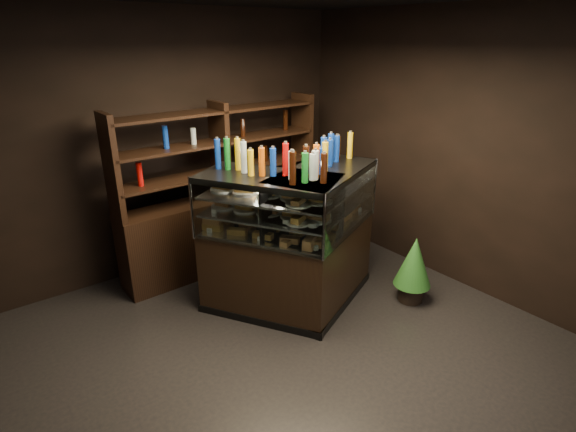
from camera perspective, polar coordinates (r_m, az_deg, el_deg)
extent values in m
plane|color=black|center=(4.10, 0.01, -18.88)|extent=(5.00, 5.00, 0.00)
cube|color=black|center=(5.43, -16.53, 8.51)|extent=(5.00, 0.02, 3.00)
cube|color=black|center=(5.17, 22.68, 7.07)|extent=(0.02, 5.00, 3.00)
cube|color=black|center=(4.81, 4.06, -6.04)|extent=(1.46, 1.12, 0.86)
cube|color=black|center=(5.00, 3.95, -9.97)|extent=(1.50, 1.15, 0.08)
cube|color=black|center=(4.43, 4.41, 5.49)|extent=(1.46, 1.12, 0.06)
cube|color=silver|center=(4.62, 4.21, -1.23)|extent=(1.39, 1.05, 0.02)
cube|color=silver|center=(4.54, 4.28, 1.10)|extent=(1.39, 1.05, 0.02)
cube|color=silver|center=(4.48, 4.34, 3.27)|extent=(1.39, 1.05, 0.02)
cube|color=white|center=(4.39, 8.29, 1.44)|extent=(1.21, 0.52, 0.60)
cylinder|color=silver|center=(4.98, 10.94, 3.74)|extent=(0.03, 0.03, 0.62)
cylinder|color=silver|center=(3.83, 4.58, -1.51)|extent=(0.03, 0.03, 0.62)
cube|color=black|center=(4.63, -2.33, -7.15)|extent=(1.24, 1.46, 0.86)
cube|color=black|center=(4.83, -2.25, -11.17)|extent=(1.27, 1.50, 0.08)
cube|color=black|center=(4.24, -2.53, 4.78)|extent=(1.24, 1.46, 0.06)
cube|color=silver|center=(4.44, -2.41, -2.20)|extent=(1.17, 1.39, 0.02)
cube|color=silver|center=(4.36, -2.45, 0.22)|extent=(1.17, 1.39, 0.02)
cube|color=silver|center=(4.29, -2.49, 2.46)|extent=(1.17, 1.39, 0.02)
cube|color=white|center=(4.04, -4.37, -0.24)|extent=(0.68, 1.12, 0.60)
cylinder|color=silver|center=(3.83, 4.58, -1.51)|extent=(0.03, 0.03, 0.62)
cylinder|color=silver|center=(4.35, -12.13, 0.98)|extent=(0.03, 0.03, 0.62)
cube|color=gold|center=(4.14, 1.38, -3.45)|extent=(0.20, 0.15, 0.06)
cube|color=gold|center=(4.36, 3.07, -2.10)|extent=(0.20, 0.15, 0.06)
cube|color=gold|center=(4.59, 4.59, -0.88)|extent=(0.20, 0.15, 0.06)
cube|color=gold|center=(4.82, 5.96, 0.23)|extent=(0.20, 0.15, 0.06)
cube|color=gold|center=(5.06, 7.21, 1.23)|extent=(0.20, 0.15, 0.06)
cylinder|color=white|center=(4.12, 1.34, -0.81)|extent=(0.24, 0.24, 0.02)
cube|color=gold|center=(4.11, 1.35, -0.37)|extent=(0.19, 0.14, 0.05)
cylinder|color=white|center=(4.33, 2.88, 0.30)|extent=(0.24, 0.24, 0.02)
cube|color=gold|center=(4.31, 2.89, 0.72)|extent=(0.19, 0.14, 0.05)
cylinder|color=white|center=(4.54, 4.28, 1.31)|extent=(0.24, 0.24, 0.02)
cube|color=gold|center=(4.53, 4.30, 1.72)|extent=(0.19, 0.14, 0.05)
cylinder|color=white|center=(4.75, 5.56, 2.23)|extent=(0.24, 0.24, 0.02)
cube|color=gold|center=(4.74, 5.57, 2.62)|extent=(0.19, 0.14, 0.05)
cylinder|color=white|center=(4.97, 6.73, 3.06)|extent=(0.24, 0.24, 0.02)
cube|color=gold|center=(4.96, 6.74, 3.44)|extent=(0.19, 0.14, 0.05)
cylinder|color=white|center=(4.06, 1.37, 1.55)|extent=(0.24, 0.24, 0.02)
cube|color=gold|center=(4.04, 1.37, 2.01)|extent=(0.19, 0.14, 0.05)
cylinder|color=white|center=(4.26, 2.93, 2.56)|extent=(0.24, 0.24, 0.02)
cube|color=gold|center=(4.25, 2.94, 3.00)|extent=(0.19, 0.14, 0.05)
cylinder|color=white|center=(4.48, 4.35, 3.48)|extent=(0.24, 0.24, 0.02)
cube|color=gold|center=(4.47, 4.36, 3.90)|extent=(0.19, 0.14, 0.05)
cylinder|color=white|center=(4.69, 5.64, 4.31)|extent=(0.24, 0.24, 0.02)
cube|color=gold|center=(4.68, 5.66, 4.71)|extent=(0.19, 0.14, 0.05)
cylinder|color=white|center=(4.91, 6.82, 5.06)|extent=(0.24, 0.24, 0.02)
cube|color=gold|center=(4.90, 6.84, 5.45)|extent=(0.19, 0.14, 0.05)
cube|color=gold|center=(4.63, -8.84, -0.90)|extent=(0.17, 0.20, 0.06)
cube|color=gold|center=(4.50, -5.80, -1.39)|extent=(0.17, 0.20, 0.06)
cube|color=gold|center=(4.39, -2.59, -1.91)|extent=(0.17, 0.20, 0.06)
cube|color=gold|center=(4.30, 0.77, -2.44)|extent=(0.17, 0.20, 0.06)
cube|color=gold|center=(4.22, 4.28, -2.99)|extent=(0.17, 0.20, 0.06)
cylinder|color=white|center=(4.56, -8.20, 1.25)|extent=(0.24, 0.24, 0.02)
cube|color=gold|center=(4.55, -8.22, 1.66)|extent=(0.16, 0.19, 0.05)
cylinder|color=white|center=(4.45, -5.39, 0.85)|extent=(0.24, 0.24, 0.02)
cube|color=gold|center=(4.44, -5.41, 1.27)|extent=(0.16, 0.19, 0.05)
cylinder|color=white|center=(4.35, -2.46, 0.43)|extent=(0.24, 0.24, 0.02)
cube|color=gold|center=(4.34, -2.46, 0.86)|extent=(0.16, 0.19, 0.05)
cylinder|color=white|center=(4.26, 0.61, -0.01)|extent=(0.24, 0.24, 0.02)
cube|color=gold|center=(4.25, 0.61, 0.42)|extent=(0.16, 0.19, 0.05)
cylinder|color=white|center=(4.19, 3.79, -0.47)|extent=(0.24, 0.24, 0.02)
cube|color=gold|center=(4.18, 3.81, -0.03)|extent=(0.16, 0.19, 0.05)
cylinder|color=white|center=(4.50, -8.32, 3.41)|extent=(0.24, 0.24, 0.02)
cube|color=gold|center=(4.49, -8.35, 3.83)|extent=(0.16, 0.19, 0.05)
cylinder|color=white|center=(4.39, -5.48, 3.06)|extent=(0.24, 0.24, 0.02)
cube|color=gold|center=(4.38, -5.49, 3.49)|extent=(0.16, 0.19, 0.05)
cylinder|color=white|center=(4.29, -2.50, 2.68)|extent=(0.24, 0.24, 0.02)
cube|color=gold|center=(4.28, -2.50, 3.12)|extent=(0.16, 0.19, 0.05)
cylinder|color=white|center=(4.20, 0.62, 2.28)|extent=(0.24, 0.24, 0.02)
cube|color=gold|center=(4.19, 0.62, 2.73)|extent=(0.16, 0.19, 0.05)
cylinder|color=white|center=(4.12, 3.86, 1.86)|extent=(0.24, 0.24, 0.02)
cube|color=gold|center=(4.11, 3.87, 2.31)|extent=(0.16, 0.19, 0.05)
cylinder|color=#0F38B2|center=(3.91, 1.05, 5.91)|extent=(0.06, 0.06, 0.28)
cylinder|color=silver|center=(3.87, 1.06, 8.05)|extent=(0.03, 0.03, 0.02)
cylinder|color=yellow|center=(3.99, 1.73, 6.26)|extent=(0.06, 0.06, 0.28)
cylinder|color=silver|center=(3.95, 1.75, 8.35)|extent=(0.03, 0.03, 0.02)
cylinder|color=#D8590A|center=(4.08, 2.38, 6.58)|extent=(0.06, 0.06, 0.28)
cylinder|color=silver|center=(4.04, 2.42, 8.63)|extent=(0.03, 0.03, 0.02)
cylinder|color=black|center=(4.16, 3.01, 6.90)|extent=(0.06, 0.06, 0.28)
cylinder|color=silver|center=(4.13, 3.05, 8.91)|extent=(0.03, 0.03, 0.02)
cylinder|color=silver|center=(4.25, 3.61, 7.20)|extent=(0.06, 0.06, 0.28)
cylinder|color=silver|center=(4.22, 3.66, 9.17)|extent=(0.03, 0.03, 0.02)
cylinder|color=#B20C0A|center=(4.34, 4.19, 7.48)|extent=(0.06, 0.06, 0.28)
cylinder|color=silver|center=(4.30, 4.25, 9.42)|extent=(0.03, 0.03, 0.02)
cylinder|color=#147223|center=(4.43, 4.75, 7.76)|extent=(0.06, 0.06, 0.28)
cylinder|color=silver|center=(4.39, 4.81, 9.66)|extent=(0.03, 0.03, 0.02)
cylinder|color=#0F38B2|center=(4.52, 5.28, 8.02)|extent=(0.06, 0.06, 0.28)
cylinder|color=silver|center=(4.48, 5.35, 9.88)|extent=(0.03, 0.03, 0.02)
cylinder|color=yellow|center=(4.60, 5.80, 8.28)|extent=(0.06, 0.06, 0.28)
cylinder|color=silver|center=(4.57, 5.87, 10.10)|extent=(0.03, 0.03, 0.02)
cylinder|color=#D8590A|center=(4.69, 6.30, 8.52)|extent=(0.06, 0.06, 0.28)
cylinder|color=silver|center=(4.66, 6.37, 10.31)|extent=(0.03, 0.03, 0.02)
cylinder|color=black|center=(4.78, 6.77, 8.75)|extent=(0.06, 0.06, 0.28)
cylinder|color=silver|center=(4.75, 6.86, 10.51)|extent=(0.03, 0.03, 0.02)
cylinder|color=silver|center=(4.87, 7.24, 8.97)|extent=(0.06, 0.06, 0.28)
cylinder|color=silver|center=(4.84, 7.32, 10.70)|extent=(0.03, 0.03, 0.02)
cylinder|color=#0F38B2|center=(4.43, -9.15, 7.58)|extent=(0.06, 0.06, 0.28)
cylinder|color=silver|center=(4.40, -9.27, 9.47)|extent=(0.03, 0.03, 0.02)
cylinder|color=yellow|center=(4.39, -8.01, 7.48)|extent=(0.06, 0.06, 0.28)
cylinder|color=silver|center=(4.35, -8.11, 9.40)|extent=(0.03, 0.03, 0.02)
cylinder|color=#D8590A|center=(4.34, -6.84, 7.39)|extent=(0.06, 0.06, 0.28)
cylinder|color=silver|center=(4.30, -6.93, 9.32)|extent=(0.03, 0.03, 0.02)
cylinder|color=black|center=(4.29, -5.65, 7.28)|extent=(0.06, 0.06, 0.28)
cylinder|color=silver|center=(4.26, -5.73, 9.23)|extent=(0.03, 0.03, 0.02)
cylinder|color=silver|center=(4.25, -4.44, 7.17)|extent=(0.06, 0.06, 0.28)
cylinder|color=silver|center=(4.22, -4.50, 9.14)|extent=(0.03, 0.03, 0.02)
cylinder|color=#B20C0A|center=(4.21, -3.20, 7.06)|extent=(0.06, 0.06, 0.28)
cylinder|color=silver|center=(4.17, -3.24, 9.05)|extent=(0.03, 0.03, 0.02)
cylinder|color=#147223|center=(4.17, -1.94, 6.94)|extent=(0.06, 0.06, 0.28)
cylinder|color=silver|center=(4.14, -1.96, 8.95)|extent=(0.03, 0.03, 0.02)
cylinder|color=#0F38B2|center=(4.13, -0.65, 6.81)|extent=(0.06, 0.06, 0.28)
cylinder|color=silver|center=(4.10, -0.66, 8.84)|extent=(0.03, 0.03, 0.02)
cylinder|color=yellow|center=(4.10, 0.65, 6.68)|extent=(0.06, 0.06, 0.28)
cylinder|color=silver|center=(4.06, 0.66, 8.72)|extent=(0.03, 0.03, 0.02)
cylinder|color=#D8590A|center=(4.07, 1.98, 6.55)|extent=(0.06, 0.06, 0.28)
cylinder|color=silver|center=(4.03, 2.01, 8.60)|extent=(0.03, 0.03, 0.02)
cylinder|color=black|center=(4.04, 3.33, 6.40)|extent=(0.06, 0.06, 0.28)
cylinder|color=silver|center=(4.00, 3.38, 8.48)|extent=(0.03, 0.03, 0.02)
cylinder|color=silver|center=(4.01, 4.69, 6.26)|extent=(0.06, 0.06, 0.28)
cylinder|color=silver|center=(3.97, 4.76, 8.34)|extent=(0.03, 0.03, 0.02)
cylinder|color=black|center=(5.10, 15.30, -9.29)|extent=(0.26, 0.26, 0.20)
cone|color=#1B5E23|center=(4.93, 15.73, -5.60)|extent=(0.39, 0.39, 0.55)
cone|color=#1B5E23|center=(4.85, 15.94, -3.71)|extent=(0.31, 0.31, 0.38)
cube|color=black|center=(5.61, -8.06, -1.72)|extent=(2.55, 0.46, 0.90)
cube|color=black|center=(4.81, -21.51, 5.61)|extent=(0.07, 0.38, 1.10)
cube|color=black|center=(5.29, -8.64, 8.26)|extent=(0.07, 0.38, 1.10)
cube|color=black|center=(5.99, 1.79, 10.08)|extent=(0.07, 0.38, 1.10)
cube|color=black|center=(5.35, -8.48, 5.66)|extent=(2.50, 0.42, 0.03)
cube|color=black|center=(5.27, -8.70, 9.31)|extent=(2.50, 0.42, 0.03)
cube|color=black|center=(5.20, -8.92, 13.07)|extent=(2.50, 0.42, 0.03)
cylinder|color=#0F38B2|center=(4.93, -18.29, 4.87)|extent=(0.06, 0.06, 0.22)
cylinder|color=yellow|center=(5.04, -14.89, 5.62)|extent=(0.06, 0.06, 0.22)
cylinder|color=#D8590A|center=(5.17, -11.64, 6.31)|extent=(0.06, 0.06, 0.22)
cylinder|color=black|center=(5.32, -8.56, 6.95)|extent=(0.06, 0.06, 0.22)
cylinder|color=silver|center=(5.48, -5.64, 7.53)|extent=(0.06, 0.06, 0.22)
cylinder|color=#B20C0A|center=(5.66, -2.89, 8.06)|extent=(0.06, 0.06, 0.22)
cylinder|color=#147223|center=(5.85, -0.31, 8.54)|extent=(0.06, 0.06, 0.22)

